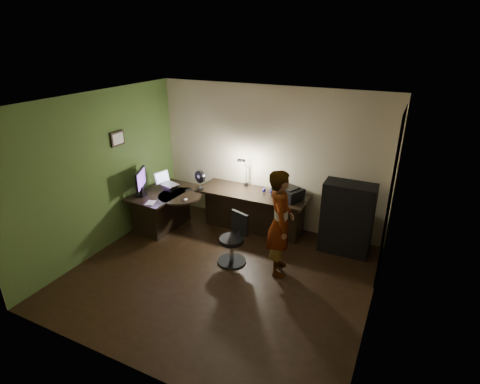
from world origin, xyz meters
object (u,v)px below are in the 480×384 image
at_px(desk_right, 253,211).
at_px(office_chair, 232,240).
at_px(person, 280,223).
at_px(desk_left, 164,209).
at_px(cabinet, 347,218).
at_px(monitor, 141,186).

xyz_separation_m(desk_right, office_chair, (0.16, -1.20, 0.04)).
bearing_deg(person, desk_left, 59.86).
distance_m(cabinet, person, 1.36).
relative_size(office_chair, person, 0.50).
bearing_deg(monitor, desk_right, 2.63).
bearing_deg(person, cabinet, -58.62).
distance_m(desk_right, person, 1.50).
distance_m(desk_left, person, 2.62).
height_order(office_chair, person, person).
bearing_deg(office_chair, monitor, -168.34).
distance_m(desk_right, monitor, 2.15).
bearing_deg(person, monitor, 66.61).
distance_m(desk_right, cabinet, 1.77).
bearing_deg(monitor, cabinet, -9.99).
bearing_deg(desk_right, person, -49.82).
xyz_separation_m(cabinet, person, (-0.82, -1.06, 0.22)).
xyz_separation_m(desk_left, office_chair, (1.76, -0.54, 0.05)).
bearing_deg(office_chair, person, 27.43).
relative_size(desk_right, office_chair, 2.42).
height_order(desk_right, cabinet, cabinet).
xyz_separation_m(desk_left, desk_right, (1.60, 0.66, 0.01)).
height_order(desk_right, monitor, monitor).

